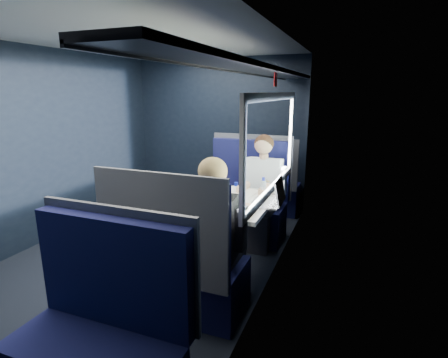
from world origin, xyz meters
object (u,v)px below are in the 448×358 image
at_px(seat_row_front, 264,186).
at_px(man, 262,186).
at_px(table, 236,208).
at_px(woman, 215,228).
at_px(seat_bay_near, 244,204).
at_px(cup, 275,190).
at_px(seat_bay_far, 179,268).
at_px(bottle_small, 263,188).
at_px(seat_row_back, 101,344).
at_px(laptop, 273,197).

xyz_separation_m(seat_row_front, man, (0.25, -1.10, 0.31)).
relative_size(table, woman, 0.76).
relative_size(seat_bay_near, cup, 15.08).
xyz_separation_m(seat_bay_far, bottle_small, (0.38, 1.14, 0.41)).
xyz_separation_m(seat_bay_near, seat_row_front, (0.01, 0.93, -0.01)).
bearing_deg(woman, seat_row_front, 95.70).
bearing_deg(seat_bay_near, seat_row_front, 89.32).
xyz_separation_m(seat_bay_far, cup, (0.48, 1.26, 0.37)).
bearing_deg(seat_row_back, seat_bay_far, 90.00).
relative_size(table, man, 0.76).
distance_m(seat_bay_far, bottle_small, 1.27).
distance_m(woman, cup, 1.12).
bearing_deg(man, table, -95.52).
bearing_deg(seat_bay_near, laptop, -57.21).
distance_m(table, cup, 0.50).
bearing_deg(seat_bay_near, woman, -80.61).
distance_m(table, seat_bay_far, 0.93).
height_order(seat_row_front, seat_row_back, same).
bearing_deg(table, laptop, 2.50).
distance_m(seat_bay_far, laptop, 1.12).
relative_size(seat_row_back, laptop, 3.16).
height_order(table, seat_bay_far, seat_bay_far).
bearing_deg(seat_row_front, woman, -84.30).
relative_size(seat_bay_near, seat_row_front, 1.09).
bearing_deg(cup, seat_row_back, -102.41).
bearing_deg(cup, seat_bay_far, -110.87).
relative_size(seat_row_front, cup, 13.88).
height_order(bottle_small, cup, bottle_small).
height_order(table, seat_row_back, seat_row_back).
distance_m(seat_row_back, cup, 2.26).
xyz_separation_m(bottle_small, cup, (0.10, 0.12, -0.04)).
height_order(seat_bay_far, cup, seat_bay_far).
bearing_deg(table, seat_row_back, -95.80).
xyz_separation_m(seat_row_front, cup, (0.48, -1.41, 0.37)).
xyz_separation_m(laptop, bottle_small, (-0.16, 0.25, 0.01)).
bearing_deg(table, seat_bay_near, 102.52).
height_order(seat_bay_near, bottle_small, seat_bay_near).
relative_size(table, bottle_small, 5.11).
bearing_deg(seat_bay_far, man, 80.97).
height_order(table, bottle_small, bottle_small).
bearing_deg(seat_bay_far, woman, 33.82).
bearing_deg(bottle_small, seat_bay_far, -108.43).
distance_m(seat_row_front, seat_row_back, 3.59).
bearing_deg(seat_row_back, man, 84.28).
height_order(laptop, bottle_small, laptop).
relative_size(table, seat_bay_far, 0.79).
distance_m(seat_row_back, bottle_small, 2.14).
xyz_separation_m(table, seat_bay_far, (-0.18, -0.87, -0.25)).
bearing_deg(seat_row_back, seat_bay_near, 90.24).
xyz_separation_m(seat_bay_near, seat_row_back, (0.01, -2.67, -0.01)).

